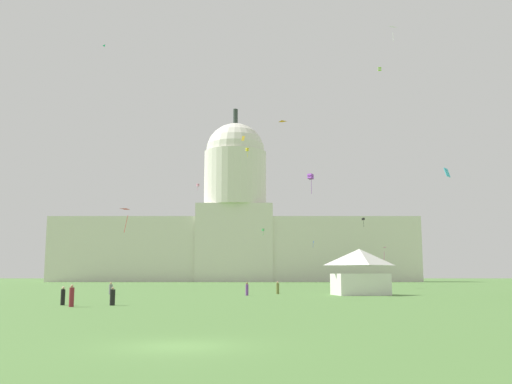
{
  "coord_description": "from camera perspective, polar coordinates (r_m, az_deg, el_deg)",
  "views": [
    {
      "loc": [
        2.75,
        -20.92,
        2.53
      ],
      "look_at": [
        2.45,
        106.98,
        21.27
      ],
      "focal_mm": 39.79,
      "sensor_mm": 36.0,
      "label": 1
    }
  ],
  "objects": [
    {
      "name": "person_grey_edge_west",
      "position": [
        78.06,
        -14.26,
        -9.43
      ],
      "size": [
        0.59,
        0.59,
        1.56
      ],
      "rotation": [
        0.0,
        0.0,
        1.3
      ],
      "color": "gray",
      "rests_on": "ground_plane"
    },
    {
      "name": "kite_blue_low",
      "position": [
        188.87,
        5.93,
        -5.09
      ],
      "size": [
        0.36,
        0.57,
        2.23
      ],
      "rotation": [
        0.0,
        0.0,
        0.85
      ],
      "color": "blue"
    },
    {
      "name": "kite_violet_mid",
      "position": [
        113.64,
        5.63,
        1.54
      ],
      "size": [
        1.37,
        1.38,
        4.01
      ],
      "rotation": [
        0.0,
        0.0,
        2.52
      ],
      "color": "purple"
    },
    {
      "name": "person_black_back_left",
      "position": [
        49.86,
        -14.09,
        -10.21
      ],
      "size": [
        0.54,
        0.54,
        1.52
      ],
      "rotation": [
        0.0,
        0.0,
        3.43
      ],
      "color": "black",
      "rests_on": "ground_plane"
    },
    {
      "name": "person_maroon_aisle_center",
      "position": [
        48.45,
        -17.91,
        -9.97
      ],
      "size": [
        0.55,
        0.55,
        1.76
      ],
      "rotation": [
        0.0,
        0.0,
        3.92
      ],
      "color": "maroon",
      "rests_on": "ground_plane"
    },
    {
      "name": "kite_red_low",
      "position": [
        106.05,
        -12.76,
        -1.92
      ],
      "size": [
        1.52,
        1.69,
        4.27
      ],
      "rotation": [
        0.0,
        0.0,
        0.89
      ],
      "color": "red"
    },
    {
      "name": "person_purple_edge_east",
      "position": [
        71.18,
        -0.77,
        -9.77
      ],
      "size": [
        0.5,
        0.5,
        1.62
      ],
      "rotation": [
        0.0,
        0.0,
        5.21
      ],
      "color": "#703D93",
      "rests_on": "ground_plane"
    },
    {
      "name": "kite_magenta_low",
      "position": [
        167.68,
        12.76,
        -5.67
      ],
      "size": [
        1.36,
        1.7,
        3.6
      ],
      "rotation": [
        0.0,
        0.0,
        4.28
      ],
      "color": "#D1339E"
    },
    {
      "name": "kite_gold_high",
      "position": [
        150.88,
        -1.17,
        5.42
      ],
      "size": [
        0.94,
        0.46,
        1.42
      ],
      "rotation": [
        0.0,
        0.0,
        2.01
      ],
      "color": "gold"
    },
    {
      "name": "kite_orange_high",
      "position": [
        129.62,
        2.75,
        7.1
      ],
      "size": [
        1.66,
        1.1,
        0.36
      ],
      "rotation": [
        0.0,
        0.0,
        5.94
      ],
      "color": "orange"
    },
    {
      "name": "kite_pink_mid",
      "position": [
        165.89,
        -5.72,
        0.69
      ],
      "size": [
        0.93,
        0.93,
        2.05
      ],
      "rotation": [
        0.0,
        0.0,
        3.79
      ],
      "color": "pink"
    },
    {
      "name": "capitol_building",
      "position": [
        217.05,
        -2.0,
        -3.71
      ],
      "size": [
        137.21,
        23.94,
        67.2
      ],
      "color": "silver",
      "rests_on": "ground_plane"
    },
    {
      "name": "kite_turquoise_high",
      "position": [
        139.43,
        -15.06,
        13.92
      ],
      "size": [
        0.95,
        1.36,
        0.18
      ],
      "rotation": [
        0.0,
        0.0,
        5.06
      ],
      "color": "teal"
    },
    {
      "name": "kite_green_low",
      "position": [
        184.66,
        0.85,
        -3.83
      ],
      "size": [
        0.87,
        0.87,
        2.19
      ],
      "rotation": [
        0.0,
        0.0,
        5.29
      ],
      "color": "green"
    },
    {
      "name": "kite_cyan_low",
      "position": [
        87.6,
        18.79,
        1.88
      ],
      "size": [
        1.09,
        1.18,
        1.43
      ],
      "rotation": [
        0.0,
        0.0,
        3.1
      ],
      "color": "#33BCDB"
    },
    {
      "name": "person_black_near_tree_west",
      "position": [
        51.32,
        -18.71,
        -9.93
      ],
      "size": [
        0.51,
        0.51,
        1.56
      ],
      "rotation": [
        0.0,
        0.0,
        0.67
      ],
      "color": "black",
      "rests_on": "ground_plane"
    },
    {
      "name": "person_olive_deep_crowd",
      "position": [
        77.14,
        2.33,
        -9.64
      ],
      "size": [
        0.49,
        0.49,
        1.68
      ],
      "rotation": [
        0.0,
        0.0,
        1.82
      ],
      "color": "olive",
      "rests_on": "ground_plane"
    },
    {
      "name": "event_tent",
      "position": [
        74.01,
        10.54,
        -7.89
      ],
      "size": [
        7.46,
        6.08,
        5.82
      ],
      "rotation": [
        0.0,
        0.0,
        0.14
      ],
      "color": "white",
      "rests_on": "ground_plane"
    },
    {
      "name": "kite_black_mid",
      "position": [
        187.54,
        10.87,
        -2.69
      ],
      "size": [
        1.06,
        1.06,
        3.07
      ],
      "rotation": [
        0.0,
        0.0,
        3.93
      ],
      "color": "black"
    },
    {
      "name": "ground_plane",
      "position": [
        21.25,
        -7.56,
        -15.11
      ],
      "size": [
        800.0,
        800.0,
        0.0
      ],
      "primitive_type": "plane",
      "color": "#4C7538"
    },
    {
      "name": "kite_lime_high",
      "position": [
        165.99,
        12.45,
        11.99
      ],
      "size": [
        0.93,
        1.01,
        1.3
      ],
      "rotation": [
        0.0,
        0.0,
        6.21
      ],
      "color": "#8CD133"
    },
    {
      "name": "kite_yellow_high",
      "position": [
        159.73,
        -0.76,
        4.28
      ],
      "size": [
        0.94,
        0.94,
        2.53
      ],
      "rotation": [
        0.0,
        0.0,
        5.24
      ],
      "color": "yellow"
    },
    {
      "name": "kite_white_high",
      "position": [
        131.93,
        13.6,
        15.64
      ],
      "size": [
        1.82,
        1.09,
        3.25
      ],
      "rotation": [
        0.0,
        0.0,
        3.41
      ],
      "color": "white"
    }
  ]
}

